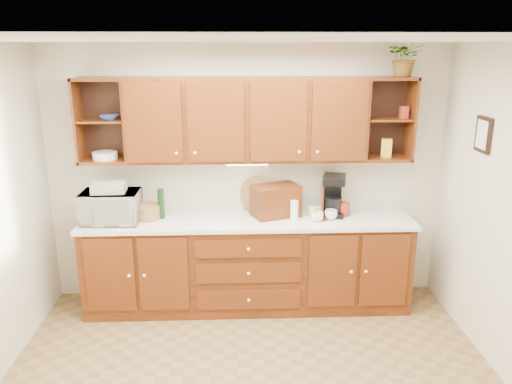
{
  "coord_description": "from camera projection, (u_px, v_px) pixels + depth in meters",
  "views": [
    {
      "loc": [
        -0.1,
        -3.18,
        2.56
      ],
      "look_at": [
        0.07,
        1.15,
        1.3
      ],
      "focal_mm": 35.0,
      "sensor_mm": 36.0,
      "label": 1
    }
  ],
  "objects": [
    {
      "name": "ceiling",
      "position": [
        252.0,
        40.0,
        3.04
      ],
      "size": [
        4.0,
        4.0,
        0.0
      ],
      "primitive_type": "plane",
      "rotation": [
        3.14,
        0.0,
        0.0
      ],
      "color": "white",
      "rests_on": "back_wall"
    },
    {
      "name": "back_wall",
      "position": [
        247.0,
        175.0,
        5.09
      ],
      "size": [
        4.0,
        0.0,
        4.0
      ],
      "primitive_type": "plane",
      "rotation": [
        1.57,
        0.0,
        0.0
      ],
      "color": "beige",
      "rests_on": "floor"
    },
    {
      "name": "base_cabinets",
      "position": [
        248.0,
        264.0,
        5.04
      ],
      "size": [
        3.2,
        0.6,
        0.9
      ],
      "primitive_type": "cube",
      "color": "#351706",
      "rests_on": "floor"
    },
    {
      "name": "countertop",
      "position": [
        248.0,
        220.0,
        4.9
      ],
      "size": [
        3.24,
        0.64,
        0.04
      ],
      "primitive_type": "cube",
      "color": "silver",
      "rests_on": "base_cabinets"
    },
    {
      "name": "upper_cabinets",
      "position": [
        248.0,
        119.0,
        4.77
      ],
      "size": [
        3.2,
        0.33,
        0.8
      ],
      "color": "#351706",
      "rests_on": "back_wall"
    },
    {
      "name": "undercabinet_light",
      "position": [
        247.0,
        164.0,
        4.83
      ],
      "size": [
        0.4,
        0.05,
        0.02
      ],
      "primitive_type": "cube",
      "color": "white",
      "rests_on": "upper_cabinets"
    },
    {
      "name": "framed_picture",
      "position": [
        483.0,
        135.0,
        4.2
      ],
      "size": [
        0.03,
        0.24,
        0.3
      ],
      "primitive_type": "cube",
      "color": "black",
      "rests_on": "right_wall"
    },
    {
      "name": "wicker_basket",
      "position": [
        147.0,
        212.0,
        4.87
      ],
      "size": [
        0.25,
        0.25,
        0.14
      ],
      "primitive_type": "cylinder",
      "rotation": [
        0.0,
        0.0,
        0.01
      ],
      "color": "#9D7341",
      "rests_on": "countertop"
    },
    {
      "name": "microwave",
      "position": [
        111.0,
        207.0,
        4.76
      ],
      "size": [
        0.55,
        0.38,
        0.3
      ],
      "primitive_type": "imported",
      "rotation": [
        0.0,
        0.0,
        -0.02
      ],
      "color": "beige",
      "rests_on": "countertop"
    },
    {
      "name": "towel_stack",
      "position": [
        109.0,
        187.0,
        4.71
      ],
      "size": [
        0.32,
        0.24,
        0.09
      ],
      "primitive_type": "cube",
      "rotation": [
        0.0,
        0.0,
        0.05
      ],
      "color": "tan",
      "rests_on": "microwave"
    },
    {
      "name": "wine_bottle",
      "position": [
        161.0,
        204.0,
        4.86
      ],
      "size": [
        0.08,
        0.08,
        0.3
      ],
      "primitive_type": "cylinder",
      "rotation": [
        0.0,
        0.0,
        0.3
      ],
      "color": "black",
      "rests_on": "countertop"
    },
    {
      "name": "woven_tray",
      "position": [
        258.0,
        210.0,
        5.13
      ],
      "size": [
        0.38,
        0.19,
        0.36
      ],
      "primitive_type": "cylinder",
      "rotation": [
        1.36,
        0.0,
        -0.29
      ],
      "color": "#9D7341",
      "rests_on": "countertop"
    },
    {
      "name": "bread_box",
      "position": [
        276.0,
        201.0,
        4.93
      ],
      "size": [
        0.52,
        0.42,
        0.31
      ],
      "primitive_type": "cube",
      "rotation": [
        0.0,
        0.0,
        0.37
      ],
      "color": "#351706",
      "rests_on": "countertop"
    },
    {
      "name": "mug_tree",
      "position": [
        322.0,
        214.0,
        4.86
      ],
      "size": [
        0.29,
        0.29,
        0.33
      ],
      "rotation": [
        0.0,
        0.0,
        -0.19
      ],
      "color": "#351706",
      "rests_on": "countertop"
    },
    {
      "name": "canister_red",
      "position": [
        344.0,
        209.0,
        4.96
      ],
      "size": [
        0.13,
        0.13,
        0.13
      ],
      "primitive_type": "cylinder",
      "rotation": [
        0.0,
        0.0,
        0.21
      ],
      "color": "maroon",
      "rests_on": "countertop"
    },
    {
      "name": "canister_white",
      "position": [
        294.0,
        210.0,
        4.84
      ],
      "size": [
        0.09,
        0.09,
        0.19
      ],
      "primitive_type": "cylinder",
      "rotation": [
        0.0,
        0.0,
        0.09
      ],
      "color": "white",
      "rests_on": "countertop"
    },
    {
      "name": "canister_yellow",
      "position": [
        313.0,
        212.0,
        4.92
      ],
      "size": [
        0.1,
        0.1,
        0.1
      ],
      "primitive_type": "cylinder",
      "rotation": [
        0.0,
        0.0,
        0.02
      ],
      "color": "gold",
      "rests_on": "countertop"
    },
    {
      "name": "coffee_maker",
      "position": [
        333.0,
        195.0,
        4.98
      ],
      "size": [
        0.27,
        0.32,
        0.4
      ],
      "rotation": [
        0.0,
        0.0,
        -0.24
      ],
      "color": "black",
      "rests_on": "countertop"
    },
    {
      "name": "bowl_stack",
      "position": [
        110.0,
        117.0,
        4.68
      ],
      "size": [
        0.19,
        0.19,
        0.04
      ],
      "primitive_type": "imported",
      "rotation": [
        0.0,
        0.0,
        -0.09
      ],
      "color": "#2A489C",
      "rests_on": "upper_cabinets"
    },
    {
      "name": "plate_stack",
      "position": [
        105.0,
        156.0,
        4.79
      ],
      "size": [
        0.27,
        0.27,
        0.07
      ],
      "primitive_type": "cylinder",
      "rotation": [
        0.0,
        0.0,
        -0.15
      ],
      "color": "white",
      "rests_on": "upper_cabinets"
    },
    {
      "name": "pantry_box_yellow",
      "position": [
        386.0,
        148.0,
        4.88
      ],
      "size": [
        0.12,
        0.1,
        0.18
      ],
      "primitive_type": "cube",
      "rotation": [
        0.0,
        0.0,
        -0.25
      ],
      "color": "gold",
      "rests_on": "upper_cabinets"
    },
    {
      "name": "pantry_box_red",
      "position": [
        404.0,
        112.0,
        4.77
      ],
      "size": [
        0.08,
        0.07,
        0.12
      ],
      "primitive_type": "cube",
      "rotation": [
        0.0,
        0.0,
        -0.03
      ],
      "color": "maroon",
      "rests_on": "upper_cabinets"
    },
    {
      "name": "potted_plant",
      "position": [
        406.0,
        57.0,
        4.62
      ],
      "size": [
        0.38,
        0.35,
        0.36
      ],
      "primitive_type": "imported",
      "rotation": [
        0.0,
        0.0,
        -0.25
      ],
      "color": "#999999",
      "rests_on": "upper_cabinets"
    }
  ]
}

